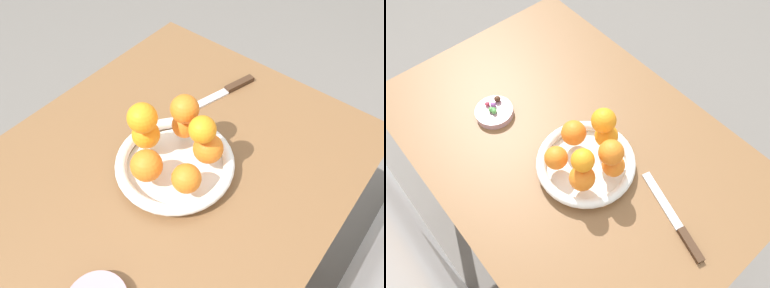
% 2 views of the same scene
% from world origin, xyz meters
% --- Properties ---
extents(ground_plane, '(6.00, 6.00, 0.00)m').
position_xyz_m(ground_plane, '(0.00, 0.00, 0.00)').
color(ground_plane, slate).
extents(dining_table, '(1.10, 0.76, 0.74)m').
position_xyz_m(dining_table, '(0.00, 0.00, 0.65)').
color(dining_table, brown).
rests_on(dining_table, ground_plane).
extents(fruit_bowl, '(0.27, 0.27, 0.04)m').
position_xyz_m(fruit_bowl, '(-0.10, 0.02, 0.76)').
color(fruit_bowl, white).
rests_on(fruit_bowl, dining_table).
extents(candy_dish, '(0.11, 0.11, 0.02)m').
position_xyz_m(candy_dish, '(0.21, 0.11, 0.75)').
color(candy_dish, '#B28C99').
rests_on(candy_dish, dining_table).
extents(orange_0, '(0.06, 0.06, 0.06)m').
position_xyz_m(orange_0, '(-0.10, -0.05, 0.81)').
color(orange_0, orange).
rests_on(orange_0, fruit_bowl).
extents(orange_1, '(0.07, 0.07, 0.07)m').
position_xyz_m(orange_1, '(-0.03, 0.01, 0.81)').
color(orange_1, orange).
rests_on(orange_1, fruit_bowl).
extents(orange_2, '(0.06, 0.06, 0.06)m').
position_xyz_m(orange_2, '(-0.06, 0.09, 0.81)').
color(orange_2, orange).
rests_on(orange_2, fruit_bowl).
extents(orange_3, '(0.07, 0.07, 0.07)m').
position_xyz_m(orange_3, '(-0.15, 0.08, 0.81)').
color(orange_3, orange).
rests_on(orange_3, fruit_bowl).
extents(orange_4, '(0.06, 0.06, 0.06)m').
position_xyz_m(orange_4, '(-0.17, -0.01, 0.81)').
color(orange_4, orange).
rests_on(orange_4, fruit_bowl).
extents(orange_5, '(0.06, 0.06, 0.06)m').
position_xyz_m(orange_5, '(-0.14, 0.07, 0.88)').
color(orange_5, orange).
rests_on(orange_5, orange_3).
extents(orange_6, '(0.06, 0.06, 0.06)m').
position_xyz_m(orange_6, '(-0.17, -0.00, 0.87)').
color(orange_6, orange).
rests_on(orange_6, orange_4).
extents(orange_7, '(0.07, 0.07, 0.07)m').
position_xyz_m(orange_7, '(-0.09, -0.05, 0.88)').
color(orange_7, orange).
rests_on(orange_7, orange_0).
extents(candy_ball_0, '(0.02, 0.02, 0.02)m').
position_xyz_m(candy_ball_0, '(0.20, 0.11, 0.77)').
color(candy_ball_0, '#4C9947').
rests_on(candy_ball_0, candy_dish).
extents(candy_ball_1, '(0.01, 0.01, 0.01)m').
position_xyz_m(candy_ball_1, '(0.24, 0.11, 0.77)').
color(candy_ball_1, '#C6384C').
rests_on(candy_ball_1, candy_dish).
extents(candy_ball_2, '(0.02, 0.02, 0.02)m').
position_xyz_m(candy_ball_2, '(0.20, 0.11, 0.77)').
color(candy_ball_2, '#4C9947').
rests_on(candy_ball_2, candy_dish).
extents(candy_ball_3, '(0.02, 0.02, 0.02)m').
position_xyz_m(candy_ball_3, '(0.22, 0.10, 0.77)').
color(candy_ball_3, '#8C4C99').
rests_on(candy_ball_3, candy_dish).
extents(candy_ball_4, '(0.02, 0.02, 0.02)m').
position_xyz_m(candy_ball_4, '(0.23, 0.08, 0.77)').
color(candy_ball_4, '#472819').
rests_on(candy_ball_4, candy_dish).
extents(candy_ball_5, '(0.02, 0.02, 0.02)m').
position_xyz_m(candy_ball_5, '(0.21, 0.12, 0.77)').
color(candy_ball_5, '#4C9947').
rests_on(candy_ball_5, candy_dish).
extents(knife, '(0.26, 0.09, 0.01)m').
position_xyz_m(knife, '(-0.37, -0.04, 0.75)').
color(knife, '#3F2819').
rests_on(knife, dining_table).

